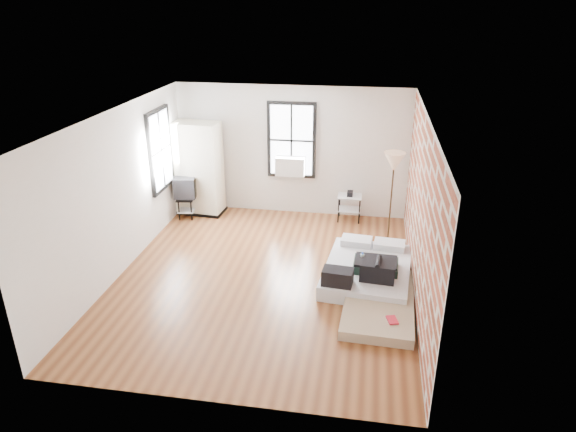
% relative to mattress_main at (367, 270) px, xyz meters
% --- Properties ---
extents(ground, '(6.00, 6.00, 0.00)m').
position_rel_mattress_main_xyz_m(ground, '(-1.74, -0.25, -0.17)').
color(ground, '#592E17').
rests_on(ground, ground).
extents(room_shell, '(5.02, 6.02, 2.80)m').
position_rel_mattress_main_xyz_m(room_shell, '(-1.51, 0.11, 1.57)').
color(room_shell, silver).
rests_on(room_shell, ground).
extents(mattress_main, '(1.58, 2.03, 0.61)m').
position_rel_mattress_main_xyz_m(mattress_main, '(0.00, 0.00, 0.00)').
color(mattress_main, white).
rests_on(mattress_main, ground).
extents(mattress_bare, '(1.14, 2.04, 0.43)m').
position_rel_mattress_main_xyz_m(mattress_bare, '(0.19, -0.67, -0.04)').
color(mattress_bare, tan).
rests_on(mattress_bare, ground).
extents(wardrobe, '(1.08, 0.68, 2.03)m').
position_rel_mattress_main_xyz_m(wardrobe, '(-3.74, 2.40, 0.85)').
color(wardrobe, black).
rests_on(wardrobe, ground).
extents(side_table, '(0.50, 0.40, 0.66)m').
position_rel_mattress_main_xyz_m(side_table, '(-0.44, 2.47, 0.28)').
color(side_table, black).
rests_on(side_table, ground).
extents(floor_lamp, '(0.39, 0.39, 1.84)m').
position_rel_mattress_main_xyz_m(floor_lamp, '(0.37, 1.47, 1.41)').
color(floor_lamp, black).
rests_on(floor_lamp, ground).
extents(tv_stand, '(0.52, 0.69, 0.91)m').
position_rel_mattress_main_xyz_m(tv_stand, '(-3.96, 2.14, 0.48)').
color(tv_stand, black).
rests_on(tv_stand, ground).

